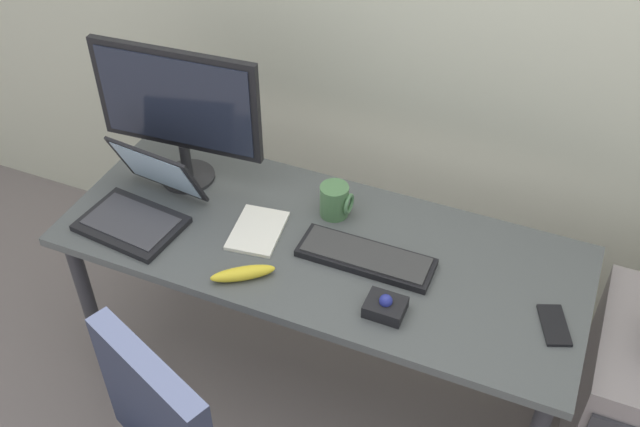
# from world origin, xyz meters

# --- Properties ---
(ground_plane) EXTENTS (8.00, 8.00, 0.00)m
(ground_plane) POSITION_xyz_m (0.00, 0.00, 0.00)
(ground_plane) COLOR slate
(desk) EXTENTS (1.62, 0.64, 0.75)m
(desk) POSITION_xyz_m (0.00, 0.00, 0.66)
(desk) COLOR #4B4F4F
(desk) RESTS_ON ground
(monitor_main) EXTENTS (0.56, 0.18, 0.48)m
(monitor_main) POSITION_xyz_m (-0.54, 0.12, 1.03)
(monitor_main) COLOR #262628
(monitor_main) RESTS_ON desk
(keyboard) EXTENTS (0.41, 0.14, 0.03)m
(keyboard) POSITION_xyz_m (0.16, -0.02, 0.76)
(keyboard) COLOR black
(keyboard) RESTS_ON desk
(laptop) EXTENTS (0.34, 0.35, 0.22)m
(laptop) POSITION_xyz_m (-0.57, -0.10, 0.80)
(laptop) COLOR black
(laptop) RESTS_ON desk
(trackball_mouse) EXTENTS (0.11, 0.09, 0.07)m
(trackball_mouse) POSITION_xyz_m (0.27, -0.19, 0.77)
(trackball_mouse) COLOR black
(trackball_mouse) RESTS_ON desk
(coffee_mug) EXTENTS (0.10, 0.09, 0.11)m
(coffee_mug) POSITION_xyz_m (-0.01, 0.14, 0.80)
(coffee_mug) COLOR #4B7848
(coffee_mug) RESTS_ON desk
(paper_notepad) EXTENTS (0.17, 0.23, 0.01)m
(paper_notepad) POSITION_xyz_m (-0.20, -0.03, 0.75)
(paper_notepad) COLOR white
(paper_notepad) RESTS_ON desk
(cell_phone) EXTENTS (0.12, 0.16, 0.01)m
(cell_phone) POSITION_xyz_m (0.72, -0.06, 0.75)
(cell_phone) COLOR black
(cell_phone) RESTS_ON desk
(banana) EXTENTS (0.18, 0.15, 0.04)m
(banana) POSITION_xyz_m (-0.15, -0.22, 0.77)
(banana) COLOR yellow
(banana) RESTS_ON desk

